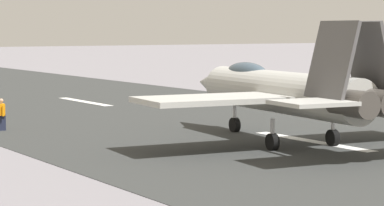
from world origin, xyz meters
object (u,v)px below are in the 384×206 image
object	(u,v)px
marker_cone_far	(223,92)
marker_cone_mid	(383,110)
crew_person	(2,115)
fighter_jet	(282,91)

from	to	relation	value
marker_cone_far	marker_cone_mid	bearing A→B (deg)	180.00
crew_person	marker_cone_far	xyz separation A→B (m)	(12.66, -22.73, -0.57)
marker_cone_mid	marker_cone_far	distance (m)	17.47
crew_person	marker_cone_far	world-z (taller)	crew_person
fighter_jet	marker_cone_far	distance (m)	27.70
fighter_jet	crew_person	world-z (taller)	fighter_jet
fighter_jet	marker_cone_far	world-z (taller)	fighter_jet
marker_cone_mid	marker_cone_far	bearing A→B (deg)	0.00
fighter_jet	crew_person	bearing A→B (deg)	39.21
crew_person	marker_cone_mid	bearing A→B (deg)	-101.94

